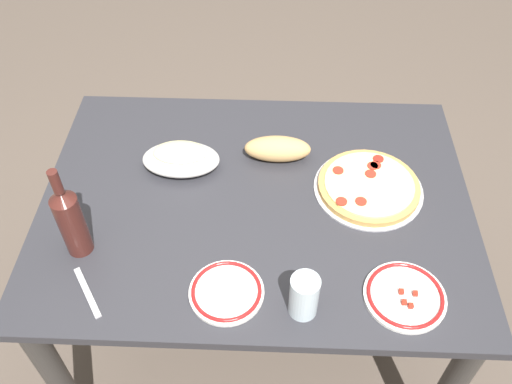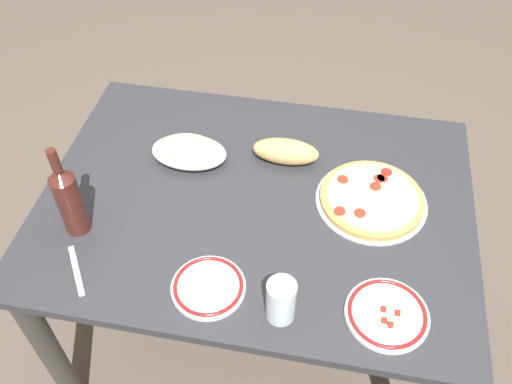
{
  "view_description": "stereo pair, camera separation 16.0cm",
  "coord_description": "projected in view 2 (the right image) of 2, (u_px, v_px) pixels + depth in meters",
  "views": [
    {
      "loc": [
        -0.04,
        1.09,
        1.96
      ],
      "look_at": [
        0.0,
        0.0,
        0.78
      ],
      "focal_mm": 38.33,
      "sensor_mm": 36.0,
      "label": 1
    },
    {
      "loc": [
        -0.2,
        1.07,
        1.96
      ],
      "look_at": [
        0.0,
        0.0,
        0.78
      ],
      "focal_mm": 38.33,
      "sensor_mm": 36.0,
      "label": 2
    }
  ],
  "objects": [
    {
      "name": "side_plate_far",
      "position": [
        208.0,
        287.0,
        1.41
      ],
      "size": [
        0.19,
        0.19,
        0.02
      ],
      "color": "white",
      "rests_on": "dining_table"
    },
    {
      "name": "pepperoni_pizza",
      "position": [
        372.0,
        199.0,
        1.61
      ],
      "size": [
        0.33,
        0.33,
        0.03
      ],
      "color": "#B7B7BC",
      "rests_on": "dining_table"
    },
    {
      "name": "wine_bottle",
      "position": [
        69.0,
        199.0,
        1.47
      ],
      "size": [
        0.07,
        0.07,
        0.3
      ],
      "color": "#471E19",
      "rests_on": "dining_table"
    },
    {
      "name": "side_plate_near",
      "position": [
        387.0,
        314.0,
        1.36
      ],
      "size": [
        0.21,
        0.21,
        0.02
      ],
      "color": "white",
      "rests_on": "dining_table"
    },
    {
      "name": "water_glass",
      "position": [
        281.0,
        301.0,
        1.32
      ],
      "size": [
        0.07,
        0.07,
        0.13
      ],
      "primitive_type": "cylinder",
      "color": "silver",
      "rests_on": "dining_table"
    },
    {
      "name": "bread_loaf",
      "position": [
        286.0,
        151.0,
        1.71
      ],
      "size": [
        0.21,
        0.09,
        0.08
      ],
      "primitive_type": "ellipsoid",
      "color": "tan",
      "rests_on": "dining_table"
    },
    {
      "name": "dining_table",
      "position": [
        256.0,
        224.0,
        1.72
      ],
      "size": [
        1.28,
        0.95,
        0.75
      ],
      "color": "#2D2D33",
      "rests_on": "ground"
    },
    {
      "name": "ground_plane",
      "position": [
        256.0,
        323.0,
        2.18
      ],
      "size": [
        8.0,
        8.0,
        0.0
      ],
      "primitive_type": "plane",
      "color": "brown",
      "rests_on": "ground"
    },
    {
      "name": "fork_right",
      "position": [
        76.0,
        270.0,
        1.45
      ],
      "size": [
        0.11,
        0.15,
        0.0
      ],
      "primitive_type": "cube",
      "rotation": [
        0.0,
        0.0,
        2.15
      ],
      "color": "#B7B7BC",
      "rests_on": "dining_table"
    },
    {
      "name": "baked_pasta_dish",
      "position": [
        189.0,
        151.0,
        1.71
      ],
      "size": [
        0.24,
        0.15,
        0.08
      ],
      "color": "white",
      "rests_on": "dining_table"
    }
  ]
}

